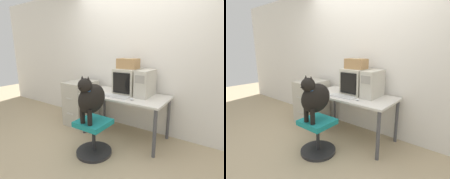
% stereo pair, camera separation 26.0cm
% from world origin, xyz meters
% --- Properties ---
extents(ground_plane, '(12.00, 12.00, 0.00)m').
position_xyz_m(ground_plane, '(0.00, 0.00, 0.00)').
color(ground_plane, tan).
extents(wall_back, '(8.00, 0.05, 2.60)m').
position_xyz_m(wall_back, '(0.00, 0.78, 1.30)').
color(wall_back, silver).
rests_on(wall_back, ground_plane).
extents(desk, '(1.38, 0.71, 0.73)m').
position_xyz_m(desk, '(0.00, 0.36, 0.64)').
color(desk, silver).
rests_on(desk, ground_plane).
extents(crt_monitor, '(0.36, 0.43, 0.41)m').
position_xyz_m(crt_monitor, '(-0.02, 0.47, 0.93)').
color(crt_monitor, beige).
rests_on(crt_monitor, desk).
extents(pc_tower, '(0.20, 0.44, 0.41)m').
position_xyz_m(pc_tower, '(0.30, 0.47, 0.93)').
color(pc_tower, beige).
rests_on(pc_tower, desk).
extents(keyboard, '(0.42, 0.15, 0.03)m').
position_xyz_m(keyboard, '(-0.05, 0.16, 0.74)').
color(keyboard, silver).
rests_on(keyboard, desk).
extents(computer_mouse, '(0.07, 0.04, 0.03)m').
position_xyz_m(computer_mouse, '(0.23, 0.15, 0.74)').
color(computer_mouse, silver).
rests_on(computer_mouse, desk).
extents(office_chair, '(0.50, 0.50, 0.50)m').
position_xyz_m(office_chair, '(-0.10, -0.33, 0.26)').
color(office_chair, '#262628').
rests_on(office_chair, ground_plane).
extents(dog, '(0.23, 0.50, 0.63)m').
position_xyz_m(dog, '(-0.10, -0.36, 0.83)').
color(dog, black).
rests_on(dog, office_chair).
extents(filing_cabinet, '(0.44, 0.61, 0.84)m').
position_xyz_m(filing_cabinet, '(-0.99, 0.37, 0.42)').
color(filing_cabinet, '#B7B2A3').
rests_on(filing_cabinet, ground_plane).
extents(cardboard_box, '(0.33, 0.22, 0.16)m').
position_xyz_m(cardboard_box, '(-0.02, 0.48, 1.22)').
color(cardboard_box, '#A87F51').
rests_on(cardboard_box, crt_monitor).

